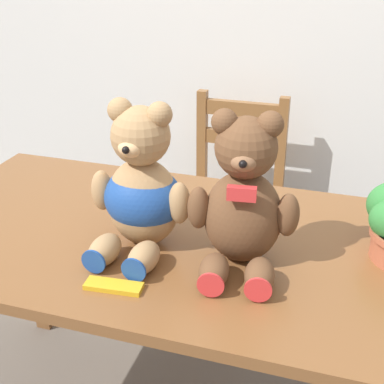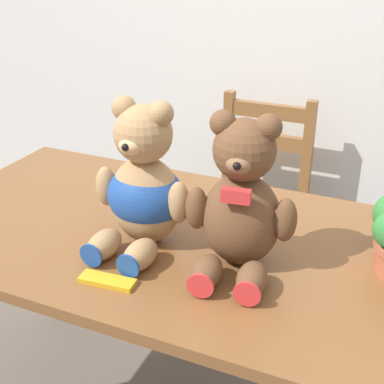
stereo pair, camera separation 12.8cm
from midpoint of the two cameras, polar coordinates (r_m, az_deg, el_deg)
The scene contains 5 objects.
dining_table at distance 1.47m, azimuth -3.79°, elevation -8.07°, with size 1.50×0.77×0.73m.
wooden_chair_behind at distance 2.24m, azimuth 2.62°, elevation -1.22°, with size 0.38×0.41×0.87m.
teddy_bear_left at distance 1.32m, azimuth -8.18°, elevation 0.08°, with size 0.26×0.27×0.38m.
teddy_bear_right at distance 1.23m, azimuth 2.55°, elevation -1.08°, with size 0.27×0.28×0.38m.
chocolate_bar at distance 1.24m, azimuth -11.34°, elevation -9.91°, with size 0.13×0.04×0.01m, color gold.
Camera 1 is at (0.40, -0.77, 1.45)m, focal length 50.00 mm.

